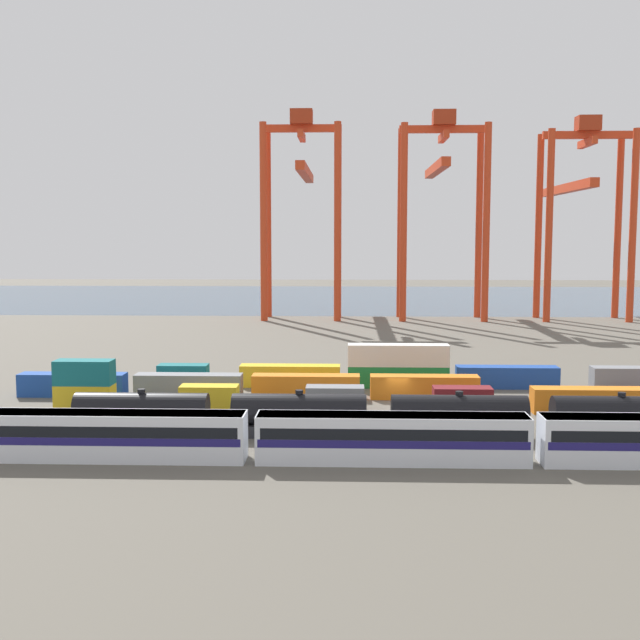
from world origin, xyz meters
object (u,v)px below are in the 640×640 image
(shipping_container_12, at_px, (424,387))
(shipping_container_0, at_px, (85,397))
(gantry_crane_west, at_px, (303,193))
(shipping_container_10, at_px, (189,385))
(gantry_crane_central, at_px, (441,193))
(shipping_container_14, at_px, (290,376))
(shipping_container_5, at_px, (591,400))
(freight_tank_row, at_px, (379,415))
(gantry_crane_east, at_px, (580,199))
(passenger_train, at_px, (392,436))

(shipping_container_12, bearing_deg, shipping_container_0, -169.52)
(shipping_container_0, xyz_separation_m, gantry_crane_west, (17.37, 96.72, 26.56))
(gantry_crane_west, bearing_deg, shipping_container_12, -78.16)
(shipping_container_10, relative_size, gantry_crane_central, 0.27)
(shipping_container_10, xyz_separation_m, gantry_crane_west, (7.73, 90.02, 26.56))
(shipping_container_14, bearing_deg, gantry_crane_west, 92.26)
(shipping_container_12, height_order, gantry_crane_west, gantry_crane_west)
(shipping_container_5, relative_size, shipping_container_12, 1.00)
(shipping_container_10, bearing_deg, freight_tank_row, -39.55)
(freight_tank_row, relative_size, shipping_container_14, 4.59)
(shipping_container_10, relative_size, gantry_crane_west, 0.27)
(shipping_container_10, xyz_separation_m, gantry_crane_central, (38.41, 89.22, 26.51))
(gantry_crane_east, bearing_deg, freight_tank_row, -114.20)
(shipping_container_10, relative_size, shipping_container_14, 1.00)
(gantry_crane_west, bearing_deg, shipping_container_5, -69.94)
(gantry_crane_east, bearing_deg, shipping_container_0, -129.11)
(shipping_container_14, height_order, gantry_crane_east, gantry_crane_east)
(shipping_container_0, xyz_separation_m, gantry_crane_central, (48.05, 95.92, 26.51))
(shipping_container_12, distance_m, gantry_crane_central, 93.82)
(shipping_container_0, distance_m, shipping_container_5, 52.70)
(freight_tank_row, xyz_separation_m, shipping_container_5, (22.21, 10.52, -0.68))
(gantry_crane_west, relative_size, gantry_crane_central, 1.01)
(shipping_container_0, bearing_deg, shipping_container_12, 10.48)
(freight_tank_row, distance_m, gantry_crane_west, 111.09)
(shipping_container_10, bearing_deg, passenger_train, -49.64)
(freight_tank_row, height_order, gantry_crane_central, gantry_crane_central)
(passenger_train, relative_size, gantry_crane_west, 1.48)
(shipping_container_10, height_order, gantry_crane_west, gantry_crane_west)
(shipping_container_0, bearing_deg, gantry_crane_west, 79.82)
(gantry_crane_central, bearing_deg, gantry_crane_west, 178.51)
(shipping_container_12, xyz_separation_m, gantry_crane_east, (42.48, 90.14, 25.07))
(passenger_train, xyz_separation_m, shipping_container_5, (21.45, 18.72, -0.84))
(passenger_train, relative_size, gantry_crane_east, 1.53)
(shipping_container_0, relative_size, shipping_container_14, 0.50)
(shipping_container_0, height_order, gantry_crane_east, gantry_crane_east)
(freight_tank_row, height_order, shipping_container_10, freight_tank_row)
(passenger_train, height_order, shipping_container_0, passenger_train)
(passenger_train, bearing_deg, freight_tank_row, 95.28)
(shipping_container_10, relative_size, shipping_container_12, 1.00)
(passenger_train, xyz_separation_m, gantry_crane_central, (16.81, 114.64, 25.67))
(freight_tank_row, relative_size, shipping_container_10, 4.59)
(shipping_container_5, height_order, gantry_crane_west, gantry_crane_west)
(shipping_container_5, bearing_deg, gantry_crane_east, 74.95)
(freight_tank_row, distance_m, shipping_container_12, 18.17)
(shipping_container_14, relative_size, gantry_crane_west, 0.27)
(gantry_crane_east, bearing_deg, shipping_container_10, -127.47)
(shipping_container_0, height_order, shipping_container_14, same)
(freight_tank_row, xyz_separation_m, gantry_crane_central, (17.56, 106.44, 25.84))
(freight_tank_row, bearing_deg, gantry_crane_west, 96.97)
(shipping_container_10, distance_m, shipping_container_14, 12.90)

